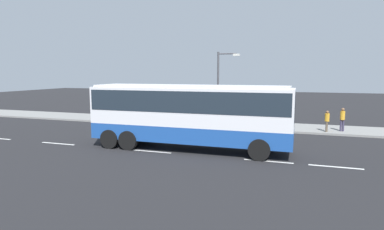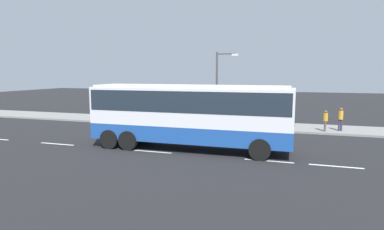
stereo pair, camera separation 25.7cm
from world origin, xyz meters
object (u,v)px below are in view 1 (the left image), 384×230
coach_bus (189,110)px  pedestrian_near_curb (327,120)px  pedestrian_at_crossing (342,118)px  street_lamp (221,83)px

coach_bus → pedestrian_near_curb: coach_bus is taller
coach_bus → pedestrian_near_curb: 11.00m
pedestrian_at_crossing → street_lamp: (-8.88, -0.66, 2.41)m
pedestrian_near_curb → street_lamp: street_lamp is taller
pedestrian_at_crossing → street_lamp: size_ratio=0.29×
pedestrian_near_curb → street_lamp: (-7.81, -0.11, 2.53)m
coach_bus → pedestrian_at_crossing: size_ratio=6.70×
pedestrian_near_curb → street_lamp: size_ratio=0.26×
pedestrian_at_crossing → pedestrian_near_curb: bearing=-70.8°
coach_bus → street_lamp: (-0.06, 7.59, 1.28)m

